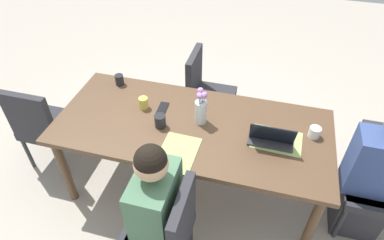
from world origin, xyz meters
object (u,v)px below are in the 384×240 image
(chair_head_left_left_near, at_px, (377,176))
(chair_head_right_left_far, at_px, (43,124))
(flower_vase, at_px, (201,108))
(coffee_mug_near_right, at_px, (119,80))
(chair_far_left_mid, at_px, (166,231))
(phone_black, at_px, (163,108))
(person_head_left_left_near, at_px, (371,180))
(laptop_head_left_left_near, at_px, (271,137))
(coffee_mug_near_left, at_px, (315,132))
(dining_table, at_px, (192,132))
(coffee_mug_centre_left, at_px, (143,103))
(person_far_left_mid, at_px, (158,218))
(coffee_mug_centre_right, at_px, (160,121))
(chair_near_right_near, at_px, (205,90))

(chair_head_left_left_near, bearing_deg, chair_head_right_left_far, 2.86)
(flower_vase, height_order, coffee_mug_near_right, flower_vase)
(chair_far_left_mid, xyz_separation_m, phone_black, (0.31, -0.89, 0.26))
(flower_vase, relative_size, phone_black, 1.99)
(person_head_left_left_near, relative_size, phone_black, 7.97)
(chair_far_left_mid, xyz_separation_m, flower_vase, (-0.02, -0.82, 0.40))
(person_head_left_left_near, xyz_separation_m, laptop_head_left_left_near, (0.76, 0.03, 0.27))
(chair_head_right_left_far, bearing_deg, flower_vase, -175.54)
(chair_head_left_left_near, distance_m, coffee_mug_near_left, 0.60)
(dining_table, xyz_separation_m, flower_vase, (-0.05, -0.06, 0.22))
(coffee_mug_centre_left, bearing_deg, person_head_left_left_near, 177.08)
(person_far_left_mid, distance_m, flower_vase, 0.85)
(phone_black, bearing_deg, person_far_left_mid, 12.61)
(laptop_head_left_left_near, height_order, coffee_mug_centre_right, laptop_head_left_left_near)
(flower_vase, bearing_deg, chair_head_right_left_far, 4.46)
(person_far_left_mid, relative_size, coffee_mug_near_left, 14.09)
(dining_table, height_order, coffee_mug_near_right, coffee_mug_near_right)
(chair_near_right_near, distance_m, flower_vase, 0.86)
(chair_far_left_mid, distance_m, coffee_mug_near_left, 1.27)
(dining_table, xyz_separation_m, coffee_mug_near_right, (0.76, -0.35, 0.12))
(coffee_mug_centre_right, bearing_deg, laptop_head_left_left_near, -176.06)
(phone_black, bearing_deg, chair_near_right_near, 160.42)
(dining_table, distance_m, chair_far_left_mid, 0.79)
(person_far_left_mid, height_order, coffee_mug_centre_left, person_far_left_mid)
(person_far_left_mid, bearing_deg, coffee_mug_centre_right, -73.80)
(laptop_head_left_left_near, relative_size, coffee_mug_near_left, 3.77)
(coffee_mug_centre_right, height_order, phone_black, coffee_mug_centre_right)
(coffee_mug_near_left, height_order, coffee_mug_centre_left, coffee_mug_centre_left)
(flower_vase, height_order, phone_black, flower_vase)
(dining_table, height_order, flower_vase, flower_vase)
(person_far_left_mid, bearing_deg, chair_near_right_near, -88.63)
(coffee_mug_near_right, height_order, phone_black, coffee_mug_near_right)
(chair_head_left_left_near, height_order, person_far_left_mid, person_far_left_mid)
(person_head_left_left_near, bearing_deg, coffee_mug_near_left, -12.53)
(chair_head_right_left_far, xyz_separation_m, flower_vase, (-1.41, -0.11, 0.40))
(dining_table, bearing_deg, coffee_mug_centre_right, 18.21)
(coffee_mug_centre_right, distance_m, phone_black, 0.22)
(flower_vase, xyz_separation_m, phone_black, (0.34, -0.07, -0.14))
(chair_head_left_left_near, height_order, chair_head_right_left_far, same)
(chair_near_right_near, height_order, coffee_mug_near_left, chair_near_right_near)
(coffee_mug_centre_right, relative_size, phone_black, 0.69)
(coffee_mug_near_left, distance_m, coffee_mug_near_right, 1.67)
(flower_vase, xyz_separation_m, coffee_mug_near_right, (0.81, -0.30, -0.09))
(chair_near_right_near, relative_size, flower_vase, 3.01)
(laptop_head_left_left_near, distance_m, coffee_mug_centre_left, 1.04)
(flower_vase, bearing_deg, phone_black, -12.50)
(person_head_left_left_near, bearing_deg, dining_table, 0.42)
(dining_table, bearing_deg, person_far_left_mid, 86.27)
(chair_head_right_left_far, relative_size, coffee_mug_centre_left, 9.34)
(person_head_left_left_near, distance_m, phone_black, 1.66)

